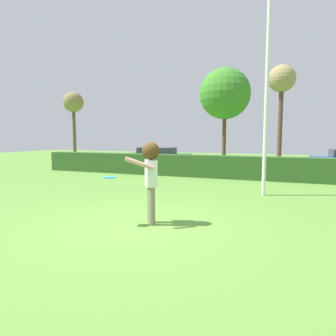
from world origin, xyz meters
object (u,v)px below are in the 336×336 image
at_px(birch_tree, 282,82).
at_px(willow_tree, 225,94).
at_px(frisbee, 109,177).
at_px(person, 151,170).
at_px(lamppost, 267,77).
at_px(maple_tree, 73,104).
at_px(parked_car_green, 157,156).

distance_m(birch_tree, willow_tree, 4.69).
distance_m(frisbee, birch_tree, 16.14).
height_order(person, lamppost, lamppost).
distance_m(frisbee, willow_tree, 18.12).
bearing_deg(lamppost, willow_tree, 106.97).
relative_size(person, maple_tree, 0.31).
bearing_deg(person, willow_tree, 96.14).
relative_size(lamppost, birch_tree, 1.08).
relative_size(parked_car_green, willow_tree, 0.59).
bearing_deg(birch_tree, parked_car_green, -159.13).
bearing_deg(frisbee, willow_tree, 93.50).
bearing_deg(lamppost, parked_car_green, 133.52).
xyz_separation_m(frisbee, willow_tree, (-1.08, 17.61, 4.11)).
relative_size(lamppost, parked_car_green, 1.66).
bearing_deg(maple_tree, lamppost, -34.29).
bearing_deg(willow_tree, frisbee, -86.50).
height_order(parked_car_green, birch_tree, birch_tree).
distance_m(lamppost, parked_car_green, 10.98).
xyz_separation_m(frisbee, lamppost, (2.83, 4.81, 2.76)).
bearing_deg(person, parked_car_green, 113.40).
distance_m(person, maple_tree, 22.34).
relative_size(frisbee, birch_tree, 0.04).
height_order(lamppost, parked_car_green, lamppost).
bearing_deg(lamppost, birch_tree, 89.16).
xyz_separation_m(maple_tree, birch_tree, (17.31, -1.24, 0.53)).
bearing_deg(lamppost, frisbee, -120.41).
height_order(lamppost, maple_tree, lamppost).
height_order(person, birch_tree, birch_tree).
xyz_separation_m(person, lamppost, (2.06, 4.36, 2.61)).
xyz_separation_m(person, frisbee, (-0.77, -0.46, -0.14)).
relative_size(lamppost, willow_tree, 0.98).
bearing_deg(person, birch_tree, 81.50).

